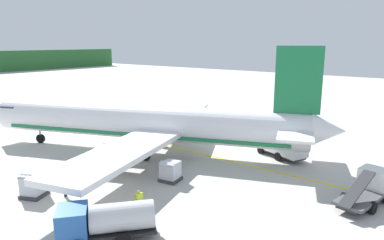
{
  "coord_description": "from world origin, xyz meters",
  "views": [
    {
      "loc": [
        -16.19,
        -4.6,
        12.21
      ],
      "look_at": [
        13.04,
        18.54,
        3.97
      ],
      "focal_mm": 32.99,
      "sensor_mm": 36.0,
      "label": 1
    }
  ],
  "objects_px": {
    "service_truck_baggage": "(281,144)",
    "crew_loader_right": "(65,186)",
    "airliner_foreground": "(146,123)",
    "cargo_container_mid": "(33,185)",
    "cargo_container_near": "(170,171)",
    "crew_loader_left": "(139,199)",
    "service_truck_catering": "(370,187)",
    "service_truck_fuel": "(105,220)"
  },
  "relations": [
    {
      "from": "service_truck_baggage",
      "to": "cargo_container_mid",
      "type": "xyz_separation_m",
      "value": [
        -21.81,
        11.25,
        -0.52
      ]
    },
    {
      "from": "crew_loader_left",
      "to": "crew_loader_right",
      "type": "distance_m",
      "value": 6.78
    },
    {
      "from": "service_truck_baggage",
      "to": "cargo_container_near",
      "type": "xyz_separation_m",
      "value": [
        -12.5,
        4.82,
        -0.59
      ]
    },
    {
      "from": "cargo_container_mid",
      "to": "crew_loader_left",
      "type": "height_order",
      "value": "cargo_container_mid"
    },
    {
      "from": "service_truck_catering",
      "to": "crew_loader_left",
      "type": "relative_size",
      "value": 3.9
    },
    {
      "from": "airliner_foreground",
      "to": "service_truck_catering",
      "type": "relative_size",
      "value": 6.18
    },
    {
      "from": "cargo_container_mid",
      "to": "crew_loader_left",
      "type": "distance_m",
      "value": 9.24
    },
    {
      "from": "service_truck_catering",
      "to": "cargo_container_mid",
      "type": "relative_size",
      "value": 2.8
    },
    {
      "from": "cargo_container_near",
      "to": "cargo_container_mid",
      "type": "relative_size",
      "value": 0.86
    },
    {
      "from": "service_truck_fuel",
      "to": "crew_loader_right",
      "type": "bearing_deg",
      "value": 75.07
    },
    {
      "from": "service_truck_baggage",
      "to": "crew_loader_left",
      "type": "relative_size",
      "value": 3.92
    },
    {
      "from": "crew_loader_right",
      "to": "service_truck_fuel",
      "type": "bearing_deg",
      "value": -104.93
    },
    {
      "from": "service_truck_fuel",
      "to": "service_truck_baggage",
      "type": "distance_m",
      "value": 22.37
    },
    {
      "from": "service_truck_fuel",
      "to": "service_truck_catering",
      "type": "relative_size",
      "value": 0.91
    },
    {
      "from": "airliner_foreground",
      "to": "crew_loader_right",
      "type": "xyz_separation_m",
      "value": [
        -12.4,
        -3.29,
        -2.43
      ]
    },
    {
      "from": "service_truck_catering",
      "to": "cargo_container_near",
      "type": "relative_size",
      "value": 3.27
    },
    {
      "from": "cargo_container_mid",
      "to": "cargo_container_near",
      "type": "bearing_deg",
      "value": -34.64
    },
    {
      "from": "airliner_foreground",
      "to": "crew_loader_right",
      "type": "relative_size",
      "value": 24.3
    },
    {
      "from": "cargo_container_near",
      "to": "cargo_container_mid",
      "type": "distance_m",
      "value": 11.32
    },
    {
      "from": "crew_loader_right",
      "to": "airliner_foreground",
      "type": "bearing_deg",
      "value": 14.84
    },
    {
      "from": "cargo_container_mid",
      "to": "crew_loader_right",
      "type": "bearing_deg",
      "value": -52.93
    },
    {
      "from": "cargo_container_near",
      "to": "crew_loader_right",
      "type": "bearing_deg",
      "value": 150.54
    },
    {
      "from": "service_truck_fuel",
      "to": "service_truck_catering",
      "type": "bearing_deg",
      "value": -35.32
    },
    {
      "from": "service_truck_baggage",
      "to": "service_truck_catering",
      "type": "height_order",
      "value": "service_truck_baggage"
    },
    {
      "from": "service_truck_baggage",
      "to": "cargo_container_near",
      "type": "distance_m",
      "value": 13.41
    },
    {
      "from": "airliner_foreground",
      "to": "cargo_container_mid",
      "type": "xyz_separation_m",
      "value": [
        -13.95,
        -1.24,
        -2.41
      ]
    },
    {
      "from": "service_truck_catering",
      "to": "crew_loader_left",
      "type": "bearing_deg",
      "value": 133.9
    },
    {
      "from": "service_truck_catering",
      "to": "cargo_container_near",
      "type": "bearing_deg",
      "value": 113.82
    },
    {
      "from": "service_truck_catering",
      "to": "cargo_container_near",
      "type": "distance_m",
      "value": 16.36
    },
    {
      "from": "cargo_container_mid",
      "to": "crew_loader_left",
      "type": "relative_size",
      "value": 1.39
    },
    {
      "from": "airliner_foreground",
      "to": "cargo_container_mid",
      "type": "bearing_deg",
      "value": -174.93
    },
    {
      "from": "service_truck_fuel",
      "to": "cargo_container_mid",
      "type": "distance_m",
      "value": 9.78
    },
    {
      "from": "service_truck_fuel",
      "to": "cargo_container_near",
      "type": "bearing_deg",
      "value": 18.72
    },
    {
      "from": "service_truck_baggage",
      "to": "cargo_container_mid",
      "type": "distance_m",
      "value": 24.55
    },
    {
      "from": "service_truck_fuel",
      "to": "crew_loader_right",
      "type": "height_order",
      "value": "service_truck_fuel"
    },
    {
      "from": "service_truck_catering",
      "to": "crew_loader_left",
      "type": "height_order",
      "value": "service_truck_catering"
    },
    {
      "from": "service_truck_baggage",
      "to": "cargo_container_near",
      "type": "bearing_deg",
      "value": 158.91
    },
    {
      "from": "service_truck_baggage",
      "to": "crew_loader_right",
      "type": "relative_size",
      "value": 3.95
    },
    {
      "from": "service_truck_baggage",
      "to": "service_truck_fuel",
      "type": "bearing_deg",
      "value": 176.17
    },
    {
      "from": "service_truck_fuel",
      "to": "cargo_container_mid",
      "type": "bearing_deg",
      "value": 87.01
    },
    {
      "from": "service_truck_fuel",
      "to": "cargo_container_mid",
      "type": "height_order",
      "value": "service_truck_fuel"
    },
    {
      "from": "service_truck_catering",
      "to": "airliner_foreground",
      "type": "bearing_deg",
      "value": 94.98
    }
  ]
}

